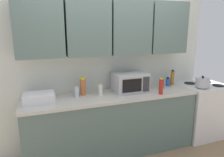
{
  "coord_description": "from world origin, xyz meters",
  "views": [
    {
      "loc": [
        -0.96,
        -2.95,
        1.8
      ],
      "look_at": [
        0.01,
        -0.25,
        1.12
      ],
      "focal_mm": 33.24,
      "sensor_mm": 36.0,
      "label": 1
    }
  ],
  "objects_px": {
    "microwave": "(130,82)",
    "bottle_green_oil": "(161,84)",
    "kettle": "(202,82)",
    "bottle_blue_cleaner": "(168,82)",
    "bottle_white_jar": "(100,90)",
    "stove_range": "(201,110)",
    "bottle_spice_jar": "(83,86)",
    "dish_rack": "(39,98)",
    "bottle_amber_vinegar": "(172,78)",
    "bottle_clear_tall": "(77,92)",
    "bottle_red_sauce": "(161,86)"
  },
  "relations": [
    {
      "from": "bottle_blue_cleaner",
      "to": "kettle",
      "type": "bearing_deg",
      "value": -32.63
    },
    {
      "from": "bottle_white_jar",
      "to": "microwave",
      "type": "bearing_deg",
      "value": 2.01
    },
    {
      "from": "microwave",
      "to": "bottle_red_sauce",
      "type": "xyz_separation_m",
      "value": [
        0.36,
        -0.27,
        -0.03
      ]
    },
    {
      "from": "bottle_spice_jar",
      "to": "dish_rack",
      "type": "bearing_deg",
      "value": -168.8
    },
    {
      "from": "bottle_white_jar",
      "to": "bottle_green_oil",
      "type": "xyz_separation_m",
      "value": [
        0.99,
        -0.01,
        0.0
      ]
    },
    {
      "from": "stove_range",
      "to": "bottle_blue_cleaner",
      "type": "distance_m",
      "value": 0.81
    },
    {
      "from": "bottle_white_jar",
      "to": "bottle_blue_cleaner",
      "type": "height_order",
      "value": "bottle_white_jar"
    },
    {
      "from": "dish_rack",
      "to": "bottle_amber_vinegar",
      "type": "xyz_separation_m",
      "value": [
        2.1,
        0.15,
        0.06
      ]
    },
    {
      "from": "dish_rack",
      "to": "bottle_green_oil",
      "type": "relative_size",
      "value": 2.33
    },
    {
      "from": "bottle_green_oil",
      "to": "bottle_blue_cleaner",
      "type": "bearing_deg",
      "value": 27.0
    },
    {
      "from": "kettle",
      "to": "microwave",
      "type": "distance_m",
      "value": 1.18
    },
    {
      "from": "kettle",
      "to": "dish_rack",
      "type": "relative_size",
      "value": 0.56
    },
    {
      "from": "bottle_spice_jar",
      "to": "bottle_blue_cleaner",
      "type": "relative_size",
      "value": 1.77
    },
    {
      "from": "stove_range",
      "to": "bottle_white_jar",
      "type": "xyz_separation_m",
      "value": [
        -1.79,
        0.05,
        0.52
      ]
    },
    {
      "from": "bottle_red_sauce",
      "to": "bottle_spice_jar",
      "type": "bearing_deg",
      "value": 162.14
    },
    {
      "from": "kettle",
      "to": "bottle_spice_jar",
      "type": "bearing_deg",
      "value": 171.51
    },
    {
      "from": "bottle_white_jar",
      "to": "bottle_blue_cleaner",
      "type": "bearing_deg",
      "value": 4.29
    },
    {
      "from": "bottle_clear_tall",
      "to": "bottle_blue_cleaner",
      "type": "xyz_separation_m",
      "value": [
        1.51,
        0.05,
        -0.0
      ]
    },
    {
      "from": "stove_range",
      "to": "bottle_green_oil",
      "type": "bearing_deg",
      "value": 176.56
    },
    {
      "from": "stove_range",
      "to": "bottle_clear_tall",
      "type": "bearing_deg",
      "value": 177.55
    },
    {
      "from": "stove_range",
      "to": "bottle_clear_tall",
      "type": "relative_size",
      "value": 6.32
    },
    {
      "from": "bottle_red_sauce",
      "to": "kettle",
      "type": "bearing_deg",
      "value": 4.51
    },
    {
      "from": "stove_range",
      "to": "bottle_blue_cleaner",
      "type": "xyz_separation_m",
      "value": [
        -0.61,
        0.14,
        0.51
      ]
    },
    {
      "from": "bottle_spice_jar",
      "to": "bottle_blue_cleaner",
      "type": "xyz_separation_m",
      "value": [
        1.41,
        0.01,
        -0.06
      ]
    },
    {
      "from": "bottle_white_jar",
      "to": "bottle_amber_vinegar",
      "type": "relative_size",
      "value": 0.62
    },
    {
      "from": "microwave",
      "to": "bottle_green_oil",
      "type": "xyz_separation_m",
      "value": [
        0.53,
        -0.02,
        -0.06
      ]
    },
    {
      "from": "bottle_green_oil",
      "to": "bottle_red_sauce",
      "type": "bearing_deg",
      "value": -124.04
    },
    {
      "from": "kettle",
      "to": "bottle_white_jar",
      "type": "bearing_deg",
      "value": 173.14
    },
    {
      "from": "kettle",
      "to": "bottle_amber_vinegar",
      "type": "distance_m",
      "value": 0.46
    },
    {
      "from": "dish_rack",
      "to": "bottle_green_oil",
      "type": "bearing_deg",
      "value": 0.89
    },
    {
      "from": "kettle",
      "to": "microwave",
      "type": "relative_size",
      "value": 0.44
    },
    {
      "from": "microwave",
      "to": "bottle_blue_cleaner",
      "type": "xyz_separation_m",
      "value": [
        0.72,
        0.07,
        -0.07
      ]
    },
    {
      "from": "kettle",
      "to": "bottle_green_oil",
      "type": "relative_size",
      "value": 1.3
    },
    {
      "from": "kettle",
      "to": "bottle_blue_cleaner",
      "type": "height_order",
      "value": "kettle"
    },
    {
      "from": "bottle_amber_vinegar",
      "to": "bottle_spice_jar",
      "type": "bearing_deg",
      "value": -178.88
    },
    {
      "from": "bottle_white_jar",
      "to": "bottle_spice_jar",
      "type": "xyz_separation_m",
      "value": [
        -0.23,
        0.08,
        0.05
      ]
    },
    {
      "from": "kettle",
      "to": "bottle_red_sauce",
      "type": "bearing_deg",
      "value": -175.49
    },
    {
      "from": "stove_range",
      "to": "microwave",
      "type": "bearing_deg",
      "value": 176.94
    },
    {
      "from": "microwave",
      "to": "bottle_red_sauce",
      "type": "bearing_deg",
      "value": -37.22
    },
    {
      "from": "dish_rack",
      "to": "bottle_amber_vinegar",
      "type": "relative_size",
      "value": 1.48
    },
    {
      "from": "bottle_clear_tall",
      "to": "microwave",
      "type": "bearing_deg",
      "value": -1.43
    },
    {
      "from": "bottle_clear_tall",
      "to": "bottle_red_sauce",
      "type": "relative_size",
      "value": 0.61
    },
    {
      "from": "bottle_white_jar",
      "to": "dish_rack",
      "type": "bearing_deg",
      "value": -177.56
    },
    {
      "from": "bottle_clear_tall",
      "to": "bottle_white_jar",
      "type": "bearing_deg",
      "value": -6.19
    },
    {
      "from": "bottle_clear_tall",
      "to": "bottle_amber_vinegar",
      "type": "xyz_separation_m",
      "value": [
        1.61,
        0.08,
        0.05
      ]
    },
    {
      "from": "bottle_clear_tall",
      "to": "bottle_green_oil",
      "type": "bearing_deg",
      "value": -1.86
    },
    {
      "from": "bottle_green_oil",
      "to": "bottle_amber_vinegar",
      "type": "relative_size",
      "value": 0.64
    },
    {
      "from": "dish_rack",
      "to": "bottle_blue_cleaner",
      "type": "xyz_separation_m",
      "value": [
        2.0,
        0.12,
        0.01
      ]
    },
    {
      "from": "kettle",
      "to": "dish_rack",
      "type": "height_order",
      "value": "kettle"
    },
    {
      "from": "microwave",
      "to": "bottle_spice_jar",
      "type": "relative_size",
      "value": 1.86
    }
  ]
}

